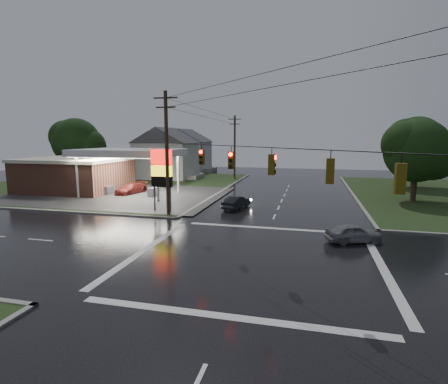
% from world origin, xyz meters
% --- Properties ---
extents(ground, '(120.00, 120.00, 0.00)m').
position_xyz_m(ground, '(0.00, 0.00, 0.00)').
color(ground, black).
rests_on(ground, ground).
extents(grass_nw, '(36.00, 36.00, 0.08)m').
position_xyz_m(grass_nw, '(-26.00, 26.00, 0.04)').
color(grass_nw, '#1E3116').
rests_on(grass_nw, ground).
extents(gas_station, '(26.20, 18.00, 5.60)m').
position_xyz_m(gas_station, '(-25.68, 19.70, 2.55)').
color(gas_station, '#2D2D2D').
rests_on(gas_station, ground).
extents(pylon_sign, '(2.00, 0.35, 6.00)m').
position_xyz_m(pylon_sign, '(-10.50, 10.50, 4.01)').
color(pylon_sign, '#59595E').
rests_on(pylon_sign, ground).
extents(utility_pole_nw, '(2.20, 0.32, 11.00)m').
position_xyz_m(utility_pole_nw, '(-9.50, 9.50, 5.72)').
color(utility_pole_nw, '#382619').
rests_on(utility_pole_nw, ground).
extents(utility_pole_n, '(2.20, 0.32, 10.50)m').
position_xyz_m(utility_pole_n, '(-9.50, 38.00, 5.47)').
color(utility_pole_n, '#382619').
rests_on(utility_pole_n, ground).
extents(traffic_signals, '(26.87, 26.87, 1.47)m').
position_xyz_m(traffic_signals, '(0.02, -0.02, 6.48)').
color(traffic_signals, black).
rests_on(traffic_signals, ground).
extents(house_near, '(11.05, 8.48, 8.60)m').
position_xyz_m(house_near, '(-20.95, 36.00, 4.41)').
color(house_near, silver).
rests_on(house_near, ground).
extents(house_far, '(11.05, 8.48, 8.60)m').
position_xyz_m(house_far, '(-21.95, 48.00, 4.41)').
color(house_far, silver).
rests_on(house_far, ground).
extents(tree_nw_behind, '(8.93, 7.60, 10.00)m').
position_xyz_m(tree_nw_behind, '(-33.84, 29.99, 6.18)').
color(tree_nw_behind, black).
rests_on(tree_nw_behind, ground).
extents(tree_ne_near, '(7.99, 6.80, 8.98)m').
position_xyz_m(tree_ne_near, '(14.14, 21.99, 5.56)').
color(tree_ne_near, black).
rests_on(tree_ne_near, ground).
extents(tree_ne_far, '(8.46, 7.20, 9.80)m').
position_xyz_m(tree_ne_far, '(17.15, 33.99, 6.18)').
color(tree_ne_far, black).
rests_on(tree_ne_far, ground).
extents(car_north, '(2.33, 4.11, 1.28)m').
position_xyz_m(car_north, '(-4.05, 13.72, 0.64)').
color(car_north, black).
rests_on(car_north, ground).
extents(car_crossing, '(3.99, 2.71, 1.26)m').
position_xyz_m(car_crossing, '(5.95, 4.68, 0.63)').
color(car_crossing, gray).
rests_on(car_crossing, ground).
extents(car_pump, '(2.87, 5.04, 1.38)m').
position_xyz_m(car_pump, '(-18.55, 19.19, 0.69)').
color(car_pump, '#5A1914').
rests_on(car_pump, ground).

